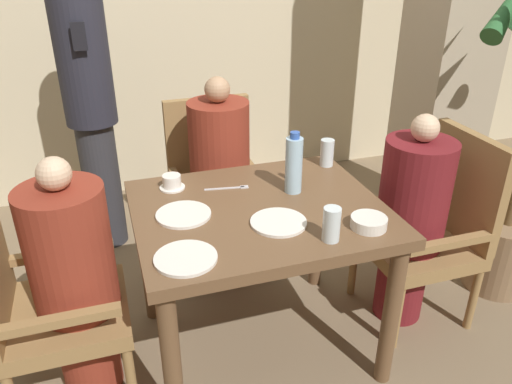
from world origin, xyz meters
The scene contains 21 objects.
ground_plane centered at (0.00, 0.00, 0.00)m, with size 16.00×16.00×0.00m, color #7A664C.
pillar_stone centered at (1.50, 0.85, 1.35)m, with size 0.44×0.44×2.70m.
dining_table centered at (0.00, 0.00, 0.63)m, with size 1.02×0.85×0.74m.
chair_left_side centered at (-0.90, 0.00, 0.50)m, with size 0.49×0.49×0.95m.
diner_in_left_chair centered at (-0.75, 0.00, 0.55)m, with size 0.32×0.32×1.07m.
chair_far_side centered at (0.00, 0.81, 0.50)m, with size 0.49×0.49×0.95m.
diner_in_far_chair centered at (0.00, 0.67, 0.58)m, with size 0.32×0.32×1.13m.
chair_right_side centered at (0.90, 0.00, 0.50)m, with size 0.49×0.49×0.95m.
diner_in_right_chair centered at (0.75, 0.00, 0.55)m, with size 0.32×0.32×1.07m.
standing_host centered at (-0.62, 1.18, 0.91)m, with size 0.29×0.32×1.69m.
plate_main_left centered at (-0.36, -0.28, 0.75)m, with size 0.22×0.22×0.01m.
plate_main_right centered at (0.03, -0.15, 0.75)m, with size 0.22×0.22×0.01m.
plate_dessert_center centered at (-0.31, 0.02, 0.75)m, with size 0.22×0.22×0.01m.
teacup_with_saucer centered at (-0.31, 0.29, 0.77)m, with size 0.11×0.11×0.06m.
bowl_small centered at (0.35, -0.28, 0.77)m, with size 0.14×0.14×0.04m.
water_bottle centered at (0.19, 0.09, 0.87)m, with size 0.07×0.07×0.27m.
glass_tall_near centered at (0.17, -0.32, 0.81)m, with size 0.07×0.07×0.13m.
glass_tall_mid centered at (0.45, 0.31, 0.81)m, with size 0.07×0.07×0.13m.
salt_shaker centered at (0.22, 0.21, 0.78)m, with size 0.03×0.03×0.08m.
pepper_shaker centered at (0.26, 0.21, 0.78)m, with size 0.03×0.03×0.07m.
fork_beside_plate centered at (-0.06, 0.20, 0.75)m, with size 0.20×0.05×0.00m.
Camera 1 is at (-0.57, -1.72, 1.73)m, focal length 35.00 mm.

